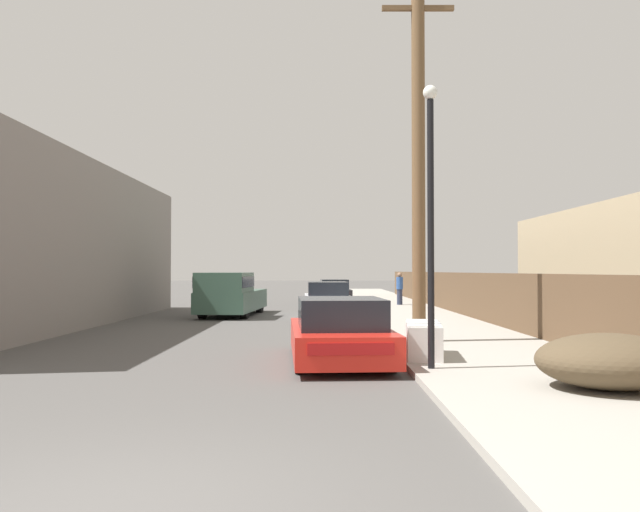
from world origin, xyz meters
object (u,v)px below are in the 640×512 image
object	(u,v)px
utility_pole	(418,152)
street_lamp	(430,205)
car_parked_mid	(327,300)
brush_pile	(610,361)
discarded_fridge	(423,339)
pickup_truck	(230,294)
parked_sports_car_red	(339,333)
pedestrian	(399,288)
car_parked_far	(334,292)

from	to	relation	value
utility_pole	street_lamp	distance (m)	4.64
car_parked_mid	brush_pile	xyz separation A→B (m)	(4.00, -16.46, -0.13)
discarded_fridge	utility_pole	xyz separation A→B (m)	(0.35, 2.74, 4.36)
utility_pole	discarded_fridge	bearing A→B (deg)	-97.24
car_parked_mid	pickup_truck	bearing A→B (deg)	-177.74
parked_sports_car_red	utility_pole	bearing A→B (deg)	49.93
pickup_truck	utility_pole	distance (m)	12.37
pickup_truck	pedestrian	xyz separation A→B (m)	(7.75, 6.46, 0.06)
utility_pole	street_lamp	size ratio (longest dim) A/B	1.81
utility_pole	car_parked_far	bearing A→B (deg)	94.83
pickup_truck	street_lamp	distance (m)	15.50
discarded_fridge	street_lamp	size ratio (longest dim) A/B	0.37
car_parked_mid	brush_pile	distance (m)	16.94
car_parked_far	discarded_fridge	bearing A→B (deg)	-88.89
discarded_fridge	parked_sports_car_red	size ratio (longest dim) A/B	0.41
car_parked_mid	street_lamp	xyz separation A→B (m)	(1.69, -14.54, 2.39)
discarded_fridge	utility_pole	bearing A→B (deg)	89.46
pickup_truck	pedestrian	world-z (taller)	pickup_truck
pickup_truck	utility_pole	size ratio (longest dim) A/B	0.63
discarded_fridge	car_parked_mid	bearing A→B (deg)	104.57
utility_pole	brush_pile	xyz separation A→B (m)	(1.85, -6.17, -4.30)
parked_sports_car_red	street_lamp	size ratio (longest dim) A/B	0.90
parked_sports_car_red	brush_pile	distance (m)	5.18
parked_sports_car_red	car_parked_far	bearing A→B (deg)	85.49
car_parked_far	parked_sports_car_red	bearing A→B (deg)	-93.25
car_parked_mid	car_parked_far	xyz separation A→B (m)	(0.48, 9.41, -0.02)
pickup_truck	brush_pile	bearing A→B (deg)	120.06
street_lamp	brush_pile	xyz separation A→B (m)	(2.31, -1.92, -2.52)
pickup_truck	brush_pile	xyz separation A→B (m)	(7.97, -16.19, -0.37)
street_lamp	brush_pile	size ratio (longest dim) A/B	2.34
car_parked_far	pedestrian	bearing A→B (deg)	-46.64
car_parked_mid	pickup_truck	world-z (taller)	pickup_truck
street_lamp	pedestrian	distance (m)	20.94
discarded_fridge	brush_pile	bearing A→B (deg)	-50.67
car_parked_mid	pedestrian	bearing A→B (deg)	56.95
utility_pole	pickup_truck	bearing A→B (deg)	121.43
car_parked_mid	car_parked_far	world-z (taller)	car_parked_mid
car_parked_far	pickup_truck	world-z (taller)	pickup_truck
car_parked_mid	utility_pole	distance (m)	11.30
parked_sports_car_red	brush_pile	bearing A→B (deg)	-44.55
car_parked_mid	utility_pole	size ratio (longest dim) A/B	0.52
parked_sports_car_red	utility_pole	xyz separation A→B (m)	(2.06, 2.77, 4.23)
discarded_fridge	pedestrian	size ratio (longest dim) A/B	1.13
pickup_truck	street_lamp	bearing A→B (deg)	115.48
car_parked_mid	brush_pile	bearing A→B (deg)	-77.98
street_lamp	pedestrian	xyz separation A→B (m)	(2.09, 20.73, -2.09)
pickup_truck	car_parked_far	bearing A→B (deg)	-110.86
car_parked_mid	utility_pole	bearing A→B (deg)	-79.84
car_parked_mid	car_parked_far	size ratio (longest dim) A/B	1.03
discarded_fridge	utility_pole	world-z (taller)	utility_pole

